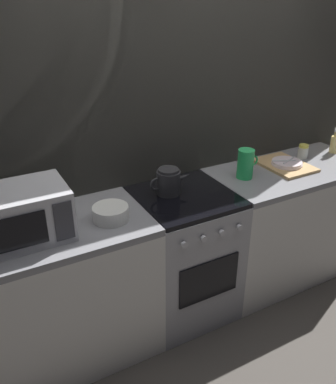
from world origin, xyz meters
name	(u,v)px	position (x,y,z in m)	size (l,w,h in m)	color
ground_plane	(183,306)	(0.00, 0.00, 0.00)	(8.00, 8.00, 0.00)	#47423D
back_wall	(161,134)	(0.00, 0.32, 1.20)	(3.60, 0.05, 2.40)	#B2AD9E
counter_left	(49,298)	(-0.90, 0.00, 0.45)	(1.20, 0.60, 0.90)	silver
stove_unit	(184,255)	(0.00, 0.00, 0.45)	(0.60, 0.63, 0.90)	#9E9EA3
counter_right	(285,222)	(0.90, 0.00, 0.45)	(1.20, 0.60, 0.90)	silver
microwave	(22,214)	(-0.96, -0.01, 1.04)	(0.46, 0.35, 0.27)	#B2B2B7
kettle	(169,182)	(-0.08, 0.07, 0.98)	(0.28, 0.15, 0.17)	#262628
mixing_bowl	(111,213)	(-0.51, -0.06, 0.94)	(0.20, 0.20, 0.08)	silver
pitcher	(246,164)	(0.49, 0.03, 1.00)	(0.16, 0.11, 0.20)	green
dish_pile	(285,164)	(0.87, 0.04, 0.92)	(0.30, 0.40, 0.06)	tan
spice_jar	(303,151)	(1.10, 0.11, 0.95)	(0.08, 0.08, 0.10)	silver
spray_bottle	(335,143)	(1.40, 0.08, 0.98)	(0.08, 0.06, 0.20)	#E5CC72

